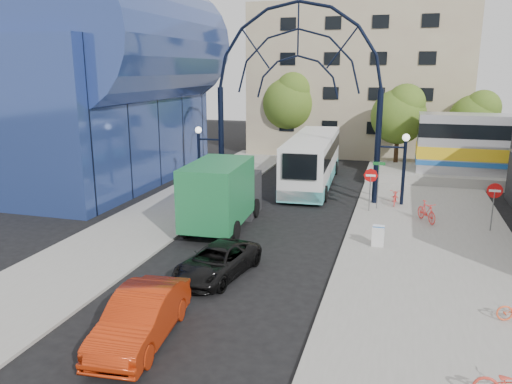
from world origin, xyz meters
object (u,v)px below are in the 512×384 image
(green_truck, at_px, (223,193))
(red_sedan, at_px, (141,317))
(tree_north_c, at_px, (476,117))
(stop_sign, at_px, (371,179))
(sandwich_board, at_px, (378,234))
(city_bus, at_px, (313,159))
(tree_north_a, at_px, (400,113))
(black_suv, at_px, (217,261))
(do_not_enter_sign, at_px, (494,195))
(bike_near_b, at_px, (427,212))
(gateway_arch, at_px, (298,62))
(tree_north_b, at_px, (291,100))
(street_name_sign, at_px, (378,175))
(bike_near_a, at_px, (395,196))

(green_truck, distance_m, red_sedan, 11.71)
(tree_north_c, bearing_deg, stop_sign, -114.69)
(sandwich_board, relative_size, city_bus, 0.08)
(stop_sign, relative_size, tree_north_a, 0.36)
(black_suv, bearing_deg, city_bus, 97.39)
(tree_north_c, xyz_separation_m, black_suv, (-12.57, -26.94, -3.65))
(sandwich_board, bearing_deg, red_sedan, -122.54)
(do_not_enter_sign, bearing_deg, sandwich_board, -143.32)
(green_truck, relative_size, bike_near_b, 3.91)
(stop_sign, bearing_deg, gateway_arch, 157.37)
(tree_north_b, height_order, bike_near_b, tree_north_b)
(do_not_enter_sign, relative_size, city_bus, 0.19)
(street_name_sign, xyz_separation_m, bike_near_b, (2.70, -1.89, -1.45))
(gateway_arch, height_order, do_not_enter_sign, gateway_arch)
(green_truck, bearing_deg, bike_near_a, 34.71)
(tree_north_b, distance_m, tree_north_c, 16.15)
(stop_sign, bearing_deg, bike_near_a, 54.62)
(gateway_arch, height_order, city_bus, gateway_arch)
(gateway_arch, height_order, bike_near_b, gateway_arch)
(tree_north_b, bearing_deg, green_truck, -86.39)
(do_not_enter_sign, xyz_separation_m, bike_near_a, (-4.78, 4.00, -1.38))
(gateway_arch, height_order, green_truck, gateway_arch)
(black_suv, bearing_deg, street_name_sign, 74.04)
(city_bus, xyz_separation_m, black_suv, (-0.78, -17.32, -1.21))
(gateway_arch, relative_size, bike_near_a, 7.49)
(street_name_sign, xyz_separation_m, bike_near_a, (1.02, 1.40, -1.53))
(city_bus, bearing_deg, bike_near_a, -39.27)
(tree_north_c, distance_m, black_suv, 29.95)
(stop_sign, bearing_deg, tree_north_b, 115.83)
(tree_north_b, bearing_deg, black_suv, -83.23)
(sandwich_board, bearing_deg, street_name_sign, 93.46)
(gateway_arch, xyz_separation_m, street_name_sign, (5.20, -1.40, -6.43))
(stop_sign, xyz_separation_m, city_bus, (-4.47, 6.31, -0.16))
(tree_north_a, xyz_separation_m, tree_north_b, (-10.00, 4.00, 0.66))
(sandwich_board, xyz_separation_m, bike_near_b, (2.30, 4.73, -0.06))
(sandwich_board, xyz_separation_m, bike_near_a, (0.62, 8.02, -0.14))
(do_not_enter_sign, distance_m, red_sedan, 18.65)
(city_bus, relative_size, black_suv, 2.86)
(street_name_sign, xyz_separation_m, green_truck, (-7.65, -5.31, -0.34))
(street_name_sign, distance_m, tree_north_b, 19.81)
(street_name_sign, distance_m, green_truck, 9.32)
(gateway_arch, height_order, tree_north_a, gateway_arch)
(city_bus, bearing_deg, tree_north_b, 106.87)
(do_not_enter_sign, xyz_separation_m, tree_north_b, (-14.88, 19.93, 3.29))
(street_name_sign, distance_m, bike_near_a, 2.31)
(stop_sign, height_order, red_sedan, stop_sign)
(gateway_arch, distance_m, black_suv, 15.25)
(sandwich_board, relative_size, black_suv, 0.22)
(tree_north_a, relative_size, red_sedan, 1.47)
(city_bus, height_order, bike_near_a, city_bus)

